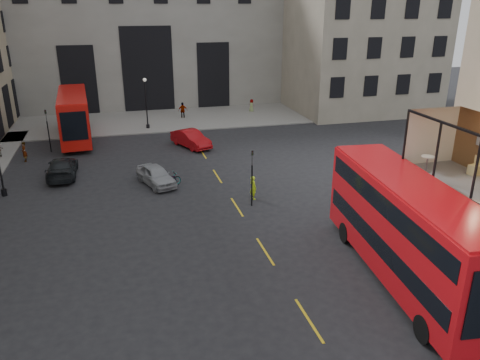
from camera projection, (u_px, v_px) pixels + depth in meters
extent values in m
plane|color=black|center=(352.00, 313.00, 20.01)|extent=(140.00, 140.00, 0.00)
cube|color=black|center=(459.00, 257.00, 20.50)|extent=(0.08, 9.20, 3.00)
cube|color=beige|center=(431.00, 136.00, 23.95)|extent=(3.00, 0.04, 2.90)
cube|color=slate|center=(470.00, 200.00, 19.55)|extent=(0.12, 10.00, 0.18)
cube|color=beige|center=(480.00, 140.00, 22.61)|extent=(0.04, 0.45, 0.55)
cube|color=gray|center=(143.00, 32.00, 59.03)|extent=(34.00, 10.00, 18.00)
cube|color=black|center=(148.00, 70.00, 55.89)|extent=(6.00, 0.12, 10.00)
cube|color=black|center=(79.00, 81.00, 54.32)|extent=(4.00, 0.12, 8.00)
cube|color=black|center=(213.00, 76.00, 58.16)|extent=(4.00, 0.12, 8.00)
cube|color=#A39884|center=(353.00, 24.00, 57.44)|extent=(16.00, 18.00, 20.00)
cube|color=slate|center=(145.00, 120.00, 52.91)|extent=(40.00, 12.00, 0.12)
cylinder|color=black|center=(252.00, 186.00, 30.12)|extent=(0.10, 0.10, 2.80)
imported|color=black|center=(252.00, 158.00, 29.45)|extent=(0.16, 0.20, 1.00)
cylinder|color=black|center=(49.00, 137.00, 41.23)|extent=(0.10, 0.10, 2.80)
imported|color=black|center=(46.00, 116.00, 40.56)|extent=(0.16, 0.20, 1.00)
cylinder|color=black|center=(4.00, 192.00, 32.12)|extent=(0.36, 0.36, 0.50)
cylinder|color=black|center=(146.00, 106.00, 48.43)|extent=(0.14, 0.14, 5.00)
cylinder|color=black|center=(148.00, 127.00, 49.22)|extent=(0.36, 0.36, 0.50)
sphere|color=silver|center=(145.00, 80.00, 47.49)|extent=(0.36, 0.36, 0.36)
cube|color=#B70C12|center=(407.00, 229.00, 21.58)|extent=(4.00, 12.57, 4.38)
cube|color=black|center=(405.00, 241.00, 21.80)|extent=(3.97, 11.90, 0.90)
cube|color=black|center=(411.00, 202.00, 21.10)|extent=(3.97, 11.90, 0.90)
cube|color=#B70C12|center=(413.00, 184.00, 20.79)|extent=(3.86, 12.31, 0.13)
cylinder|color=black|center=(345.00, 233.00, 25.77)|extent=(0.42, 1.15, 1.12)
cylinder|color=black|center=(389.00, 229.00, 26.16)|extent=(0.42, 1.15, 1.12)
cylinder|color=black|center=(424.00, 329.00, 18.13)|extent=(0.42, 1.15, 1.12)
cube|color=red|center=(74.00, 115.00, 44.72)|extent=(3.30, 11.44, 4.00)
cube|color=black|center=(75.00, 121.00, 44.92)|extent=(3.30, 10.83, 0.82)
cube|color=black|center=(73.00, 102.00, 44.28)|extent=(3.30, 10.83, 0.82)
cube|color=red|center=(72.00, 94.00, 44.00)|extent=(3.19, 11.21, 0.12)
cylinder|color=black|center=(64.00, 127.00, 48.24)|extent=(0.35, 1.04, 1.03)
cylinder|color=black|center=(88.00, 125.00, 48.94)|extent=(0.35, 1.04, 1.03)
cylinder|color=black|center=(63.00, 146.00, 41.54)|extent=(0.35, 1.04, 1.03)
cylinder|color=black|center=(91.00, 144.00, 42.23)|extent=(0.35, 1.04, 1.03)
imported|color=gray|center=(156.00, 175.00, 33.94)|extent=(2.99, 4.52, 1.43)
imported|color=#A2090E|center=(191.00, 139.00, 42.91)|extent=(3.40, 4.96, 1.55)
imported|color=black|center=(62.00, 168.00, 35.50)|extent=(2.07, 5.06, 1.47)
imported|color=gray|center=(168.00, 180.00, 33.65)|extent=(2.06, 1.21, 1.02)
imported|color=#D0FF1A|center=(253.00, 188.00, 31.40)|extent=(0.56, 0.69, 1.63)
imported|color=gray|center=(81.00, 130.00, 45.42)|extent=(1.33, 1.24, 1.80)
imported|color=gray|center=(183.00, 111.00, 53.44)|extent=(1.13, 0.52, 1.88)
imported|color=gray|center=(252.00, 106.00, 56.79)|extent=(0.90, 0.89, 1.57)
imported|color=gray|center=(24.00, 152.00, 38.92)|extent=(0.52, 0.68, 1.67)
cylinder|color=beige|center=(428.00, 157.00, 22.94)|extent=(0.63, 0.63, 0.04)
cylinder|color=slate|center=(427.00, 164.00, 23.07)|extent=(0.08, 0.08, 0.73)
cylinder|color=slate|center=(426.00, 171.00, 23.20)|extent=(0.46, 0.46, 0.03)
cube|color=#DBC57E|center=(474.00, 170.00, 22.63)|extent=(0.54, 0.54, 0.49)
cube|color=#DBC57E|center=(479.00, 160.00, 22.56)|extent=(0.14, 0.45, 0.43)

